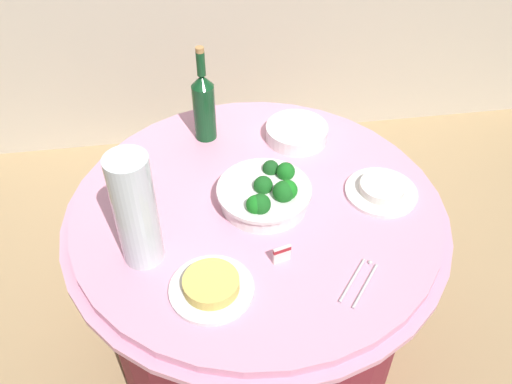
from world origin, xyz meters
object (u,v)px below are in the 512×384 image
plate_stack (297,132)px  serving_tongs (360,281)px  decorative_fruit_vase (137,216)px  label_placard_mid (137,164)px  broccoli_bowl (266,194)px  food_plate_rice (382,190)px  wine_bottle (204,105)px  label_placard_front (282,254)px  food_plate_noodles (211,286)px

plate_stack → serving_tongs: 0.63m
decorative_fruit_vase → label_placard_mid: decorative_fruit_vase is taller
broccoli_bowl → food_plate_rice: bearing=-0.9°
wine_bottle → label_placard_front: 0.62m
label_placard_mid → serving_tongs: bearing=-42.7°
food_plate_noodles → label_placard_front: bearing=19.7°
decorative_fruit_vase → food_plate_noodles: bearing=-40.6°
wine_bottle → food_plate_rice: wine_bottle is taller
food_plate_rice → food_plate_noodles: bearing=-151.9°
broccoli_bowl → serving_tongs: size_ratio=1.84×
label_placard_front → label_placard_mid: size_ratio=1.00×
broccoli_bowl → food_plate_rice: (0.36, -0.01, -0.03)m
broccoli_bowl → food_plate_rice: 0.36m
food_plate_rice → decorative_fruit_vase: bearing=-168.6°
plate_stack → wine_bottle: 0.33m
label_placard_front → label_placard_mid: same height
food_plate_noodles → label_placard_mid: bearing=110.8°
plate_stack → label_placard_mid: label_placard_mid is taller
wine_bottle → food_plate_rice: (0.51, -0.37, -0.11)m
food_plate_noodles → label_placard_front: (0.20, 0.07, 0.01)m
broccoli_bowl → wine_bottle: wine_bottle is taller
food_plate_noodles → food_plate_rice: (0.54, 0.29, -0.00)m
broccoli_bowl → food_plate_noodles: (-0.19, -0.30, -0.02)m
broccoli_bowl → plate_stack: 0.34m
decorative_fruit_vase → wine_bottle: bearing=67.8°
food_plate_rice → label_placard_front: size_ratio=4.00×
plate_stack → label_placard_mid: 0.54m
label_placard_front → wine_bottle: bearing=104.9°
wine_bottle → label_placard_mid: size_ratio=6.11×
food_plate_rice → label_placard_front: bearing=-147.7°
food_plate_noodles → food_plate_rice: size_ratio=1.00×
plate_stack → decorative_fruit_vase: (-0.51, -0.45, 0.13)m
broccoli_bowl → label_placard_mid: broccoli_bowl is taller
wine_bottle → plate_stack: bearing=-10.7°
decorative_fruit_vase → label_placard_mid: 0.38m
decorative_fruit_vase → label_placard_front: 0.39m
plate_stack → serving_tongs: plate_stack is taller
plate_stack → decorative_fruit_vase: size_ratio=0.62×
food_plate_noodles → plate_stack: bearing=60.2°
food_plate_rice → label_placard_mid: size_ratio=4.00×
plate_stack → wine_bottle: (-0.30, 0.06, 0.10)m
wine_bottle → decorative_fruit_vase: size_ratio=0.99×
serving_tongs → food_plate_noodles: bearing=175.7°
plate_stack → food_plate_rice: size_ratio=0.95×
wine_bottle → serving_tongs: 0.78m
serving_tongs → food_plate_noodles: 0.39m
food_plate_noodles → decorative_fruit_vase: bearing=139.4°
serving_tongs → label_placard_front: bearing=152.3°
food_plate_rice → label_placard_mid: bearing=164.0°
food_plate_rice → label_placard_front: (-0.35, -0.22, 0.02)m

